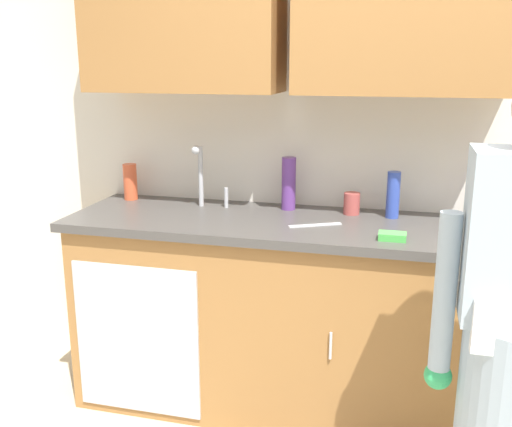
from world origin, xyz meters
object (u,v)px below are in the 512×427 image
cup_by_sink (352,203)px  knife_on_counter (315,225)px  sink (199,216)px  bottle_cleaner_spray (494,197)px  sponge (392,236)px  bottle_water_short (393,195)px  bottle_dish_liquid (130,182)px  bottle_water_tall (289,184)px

cup_by_sink → knife_on_counter: size_ratio=0.43×
sink → knife_on_counter: size_ratio=2.08×
sink → bottle_cleaner_spray: size_ratio=2.07×
sink → sponge: (0.90, -0.21, 0.03)m
cup_by_sink → sink: bearing=-166.5°
bottle_cleaner_spray → bottle_water_short: (-0.43, -0.00, -0.01)m
sink → bottle_dish_liquid: size_ratio=2.68×
knife_on_counter → sponge: sponge is taller
bottle_dish_liquid → cup_by_sink: 1.15m
bottle_water_short → knife_on_counter: bearing=-144.9°
knife_on_counter → sink: bearing=145.0°
bottle_cleaner_spray → knife_on_counter: 0.80m
bottle_dish_liquid → sponge: 1.41m
bottle_cleaner_spray → sink: bearing=-173.3°
cup_by_sink → bottle_dish_liquid: bearing=179.1°
bottle_water_tall → knife_on_counter: size_ratio=1.07×
bottle_water_tall → bottle_dish_liquid: size_ratio=1.37×
bottle_dish_liquid → cup_by_sink: (1.15, -0.02, -0.04)m
cup_by_sink → knife_on_counter: (-0.13, -0.24, -0.05)m
sink → bottle_cleaner_spray: bearing=6.7°
bottle_cleaner_spray → sponge: size_ratio=2.20×
knife_on_counter → cup_by_sink: bearing=33.8°
bottle_dish_liquid → sponge: size_ratio=1.70×
bottle_dish_liquid → bottle_water_short: bottle_water_short is taller
sink → bottle_cleaner_spray: (1.32, 0.16, 0.14)m
cup_by_sink → knife_on_counter: bearing=-118.8°
sink → cup_by_sink: (0.70, 0.17, 0.07)m
sink → bottle_cleaner_spray: sink is taller
bottle_water_tall → bottle_cleaner_spray: bearing=-1.9°
bottle_dish_liquid → bottle_cleaner_spray: 1.77m
bottle_cleaner_spray → knife_on_counter: (-0.75, -0.23, -0.12)m
sink → bottle_water_short: size_ratio=2.32×
cup_by_sink → sponge: size_ratio=0.93×
bottle_dish_liquid → cup_by_sink: size_ratio=1.82×
bottle_cleaner_spray → cup_by_sink: bottle_cleaner_spray is taller
bottle_dish_liquid → knife_on_counter: 1.05m
bottle_water_short → cup_by_sink: 0.20m
bottle_dish_liquid → cup_by_sink: bearing=-0.9°
bottle_cleaner_spray → cup_by_sink: bearing=178.7°
cup_by_sink → knife_on_counter: cup_by_sink is taller
bottle_dish_liquid → knife_on_counter: bearing=-14.6°
sink → sponge: sink is taller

